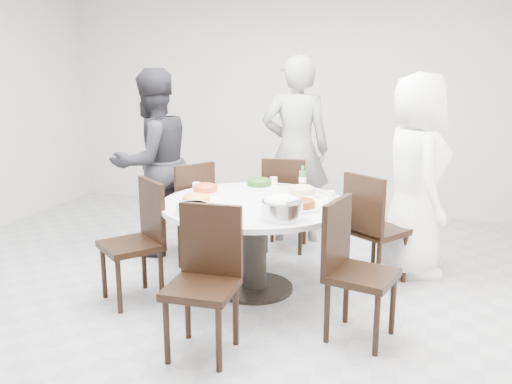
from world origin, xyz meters
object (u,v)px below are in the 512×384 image
(chair_sw, at_px, (130,243))
(soup_bowl, at_px, (193,209))
(chair_s, at_px, (201,285))
(rice_bowl, at_px, (282,210))
(chair_n, at_px, (286,203))
(beverage_bottle, at_px, (303,178))
(chair_nw, at_px, (185,211))
(diner_right, at_px, (416,176))
(dining_table, at_px, (254,246))
(diner_middle, at_px, (296,150))
(chair_se, at_px, (362,272))
(chair_ne, at_px, (377,228))
(diner_left, at_px, (153,163))

(chair_sw, bearing_deg, soup_bowl, 39.82)
(chair_s, height_order, rice_bowl, chair_s)
(rice_bowl, height_order, soup_bowl, rice_bowl)
(chair_n, xyz_separation_m, beverage_bottle, (0.27, -0.55, 0.38))
(chair_nw, xyz_separation_m, soup_bowl, (0.51, -0.99, 0.31))
(chair_s, bearing_deg, diner_right, 54.95)
(chair_n, bearing_deg, beverage_bottle, 111.95)
(dining_table, xyz_separation_m, diner_middle, (0.03, 1.41, 0.59))
(soup_bowl, bearing_deg, chair_n, 77.44)
(chair_n, height_order, diner_middle, diner_middle)
(chair_sw, distance_m, chair_se, 1.79)
(chair_n, relative_size, chair_se, 1.00)
(dining_table, xyz_separation_m, soup_bowl, (-0.34, -0.46, 0.41))
(chair_nw, xyz_separation_m, diner_middle, (0.88, 0.88, 0.49))
(dining_table, xyz_separation_m, chair_ne, (0.95, 0.47, 0.10))
(chair_nw, bearing_deg, chair_sw, 32.23)
(chair_ne, relative_size, chair_n, 1.00)
(diner_right, relative_size, soup_bowl, 7.24)
(chair_nw, xyz_separation_m, diner_left, (-0.37, 0.12, 0.42))
(beverage_bottle, bearing_deg, chair_n, 116.25)
(diner_left, bearing_deg, chair_sw, 46.85)
(rice_bowl, bearing_deg, chair_n, 101.87)
(chair_n, distance_m, chair_se, 1.91)
(diner_left, bearing_deg, chair_ne, 114.85)
(diner_right, distance_m, diner_left, 2.45)
(diner_middle, bearing_deg, dining_table, 74.67)
(rice_bowl, bearing_deg, diner_middle, 99.13)
(chair_sw, relative_size, beverage_bottle, 4.46)
(chair_sw, bearing_deg, chair_se, 35.85)
(dining_table, relative_size, beverage_bottle, 7.05)
(chair_se, distance_m, diner_right, 1.46)
(chair_s, distance_m, diner_middle, 2.54)
(chair_ne, xyz_separation_m, chair_n, (-0.94, 0.62, 0.00))
(chair_sw, bearing_deg, diner_left, 147.18)
(chair_sw, bearing_deg, diner_middle, 104.23)
(chair_s, height_order, chair_se, same)
(chair_n, bearing_deg, dining_table, 85.19)
(diner_left, bearing_deg, chair_nw, 102.10)
(dining_table, relative_size, chair_ne, 1.58)
(chair_ne, relative_size, chair_nw, 1.00)
(chair_n, relative_size, beverage_bottle, 4.46)
(diner_left, bearing_deg, dining_table, 91.48)
(soup_bowl, bearing_deg, chair_sw, -179.96)
(chair_n, xyz_separation_m, rice_bowl, (0.32, -1.51, 0.34))
(diner_right, height_order, soup_bowl, diner_right)
(diner_left, relative_size, rice_bowl, 5.98)
(chair_ne, relative_size, diner_left, 0.53)
(chair_n, height_order, diner_left, diner_left)
(dining_table, xyz_separation_m, chair_sw, (-0.86, -0.47, 0.10))
(chair_sw, xyz_separation_m, rice_bowl, (1.19, 0.05, 0.34))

